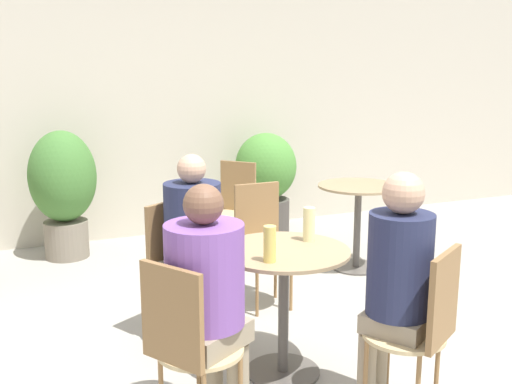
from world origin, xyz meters
TOP-DOWN VIEW (x-y plane):
  - ground_plane at (0.00, 0.00)m, footprint 20.00×20.00m
  - storefront_wall at (0.00, 3.26)m, footprint 10.00×0.06m
  - cafe_table_near at (-0.18, 0.03)m, footprint 0.74×0.74m
  - cafe_table_far at (1.21, 1.45)m, footprint 0.70×0.70m
  - bistro_chair_0 at (-0.61, 0.73)m, footprint 0.46×0.47m
  - bistro_chair_1 at (-0.88, -0.39)m, footprint 0.47×0.46m
  - bistro_chair_2 at (0.24, -0.67)m, footprint 0.46×0.47m
  - bistro_chair_3 at (0.31, 2.11)m, footprint 0.47×0.47m
  - bistro_chair_4 at (0.13, 1.06)m, footprint 0.41×0.41m
  - seated_person_0 at (-0.53, 0.60)m, footprint 0.43×0.44m
  - seated_person_1 at (-0.75, -0.31)m, footprint 0.47×0.46m
  - seated_person_2 at (0.16, -0.54)m, footprint 0.39×0.40m
  - beer_glass_0 at (-0.35, -0.13)m, footprint 0.07×0.07m
  - beer_glass_1 at (0.02, 0.13)m, footprint 0.07×0.07m
  - potted_plant_0 at (-1.10, 2.78)m, footprint 0.61×0.61m
  - potted_plant_1 at (0.94, 2.82)m, footprint 0.64×0.64m

SIDE VIEW (x-z plane):
  - ground_plane at x=0.00m, z-range 0.00..0.00m
  - bistro_chair_0 at x=-0.61m, z-range 0.08..0.98m
  - bistro_chair_1 at x=-0.88m, z-range 0.08..0.98m
  - bistro_chair_2 at x=0.24m, z-range 0.08..0.98m
  - bistro_chair_3 at x=0.31m, z-range 0.08..0.98m
  - bistro_chair_4 at x=0.13m, z-range 0.08..0.98m
  - cafe_table_far at x=1.21m, z-range 0.17..0.92m
  - cafe_table_near at x=-0.18m, z-range 0.18..0.93m
  - potted_plant_1 at x=0.94m, z-range 0.05..1.12m
  - potted_plant_0 at x=-1.10m, z-range 0.08..1.27m
  - seated_person_1 at x=-0.75m, z-range 0.10..1.33m
  - seated_person_0 at x=-0.53m, z-range 0.11..1.33m
  - seated_person_2 at x=0.16m, z-range 0.12..1.37m
  - beer_glass_0 at x=-0.35m, z-range 0.75..0.94m
  - beer_glass_1 at x=0.02m, z-range 0.75..0.95m
  - storefront_wall at x=0.00m, z-range 0.00..3.00m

